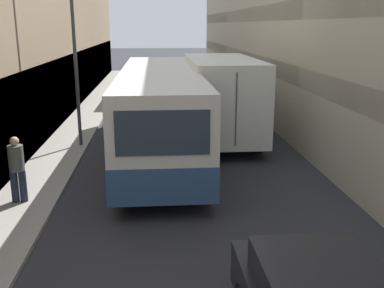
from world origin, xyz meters
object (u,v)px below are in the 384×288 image
at_px(box_truck, 218,94).
at_px(pedestrian, 17,167).
at_px(panel_van, 142,82).
at_px(bus, 160,109).

bearing_deg(box_truck, pedestrian, -130.42).
relative_size(box_truck, panel_van, 1.95).
relative_size(panel_van, pedestrian, 2.67).
distance_m(panel_van, pedestrian, 15.90).
bearing_deg(bus, pedestrian, -128.20).
bearing_deg(panel_van, pedestrian, -99.45).
xyz_separation_m(panel_van, pedestrian, (-2.61, -15.68, -0.14)).
bearing_deg(box_truck, panel_van, 110.53).
bearing_deg(bus, panel_van, 94.70).
bearing_deg(box_truck, bus, -134.16).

